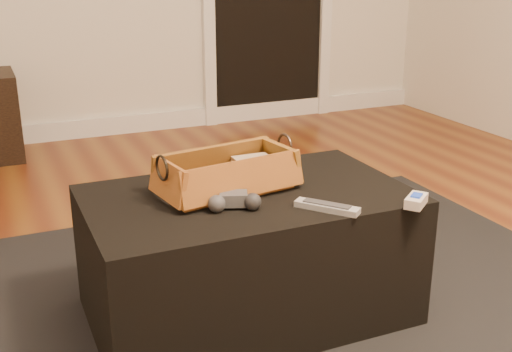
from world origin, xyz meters
name	(u,v)px	position (x,y,z in m)	size (l,w,h in m)	color
baseboard	(88,128)	(0.00, 2.73, 0.06)	(5.00, 0.04, 0.12)	white
area_rug	(254,320)	(0.10, 0.22, 0.01)	(2.60, 2.00, 0.01)	black
ottoman	(248,254)	(0.10, 0.27, 0.22)	(1.00, 0.60, 0.42)	black
tv_remote	(224,185)	(0.03, 0.29, 0.46)	(0.23, 0.05, 0.02)	black
cloth_bundle	(253,167)	(0.16, 0.36, 0.48)	(0.12, 0.08, 0.07)	tan
wicker_basket	(227,175)	(0.05, 0.31, 0.48)	(0.47, 0.30, 0.15)	#A25424
game_controller	(234,201)	(0.01, 0.16, 0.46)	(0.16, 0.11, 0.05)	#404043
silver_remote	(327,207)	(0.25, 0.05, 0.44)	(0.15, 0.18, 0.02)	#B8BBC0
cream_gadget	(416,201)	(0.51, -0.03, 0.45)	(0.10, 0.10, 0.03)	beige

